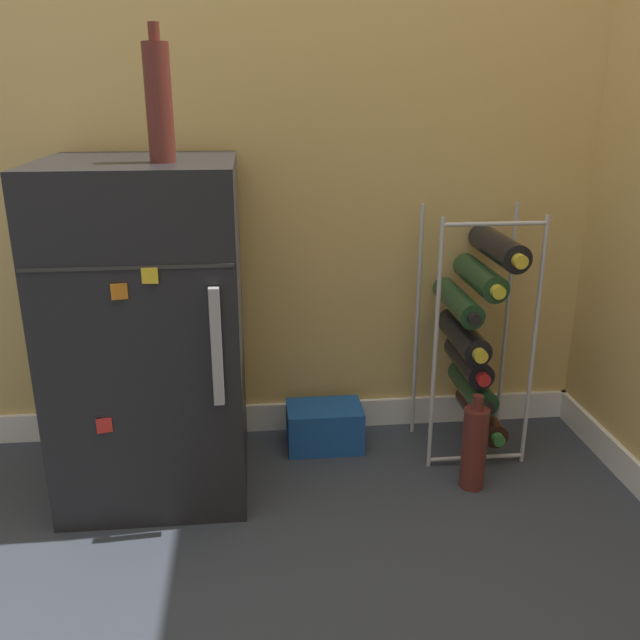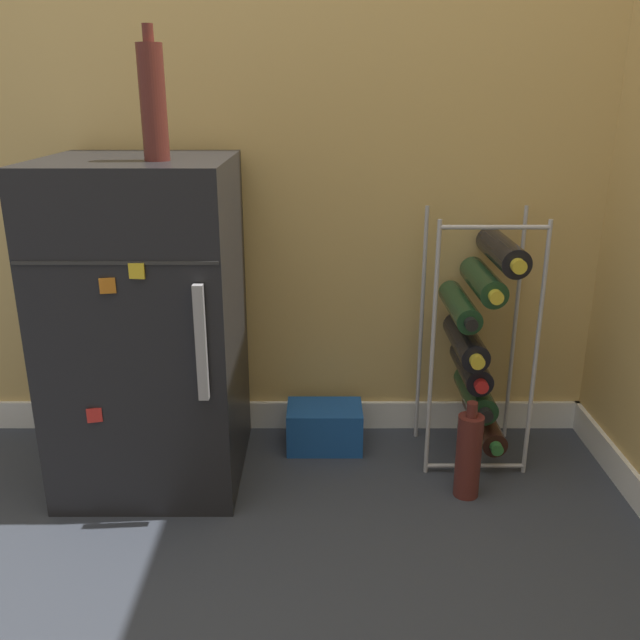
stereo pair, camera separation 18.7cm
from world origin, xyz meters
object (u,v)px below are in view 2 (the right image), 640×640
fridge_top_bottle (157,101)px  mini_fridge (152,325)px  wine_rack (481,337)px  soda_box (328,427)px  loose_bottle_floor (471,455)px

fridge_top_bottle → mini_fridge: bearing=136.5°
wine_rack → mini_fridge: bearing=-174.6°
soda_box → fridge_top_bottle: size_ratio=0.75×
wine_rack → soda_box: wine_rack is taller
mini_fridge → soda_box: size_ratio=3.88×
soda_box → loose_bottle_floor: bearing=-34.4°
wine_rack → soda_box: (-0.44, 0.05, -0.31)m
mini_fridge → soda_box: 0.62m
soda_box → mini_fridge: bearing=-164.7°
mini_fridge → fridge_top_bottle: bearing=-43.5°
wine_rack → loose_bottle_floor: (-0.05, -0.22, -0.26)m
wine_rack → soda_box: bearing=174.1°
wine_rack → loose_bottle_floor: bearing=-103.8°
loose_bottle_floor → wine_rack: bearing=76.2°
mini_fridge → wine_rack: mini_fridge is taller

